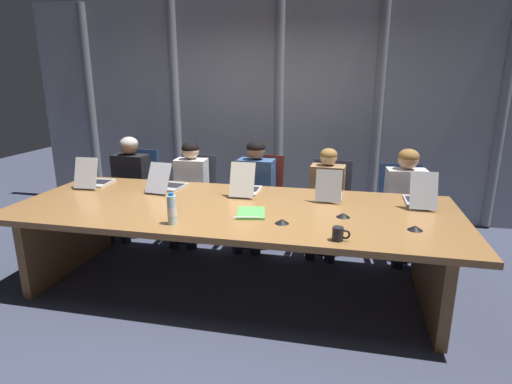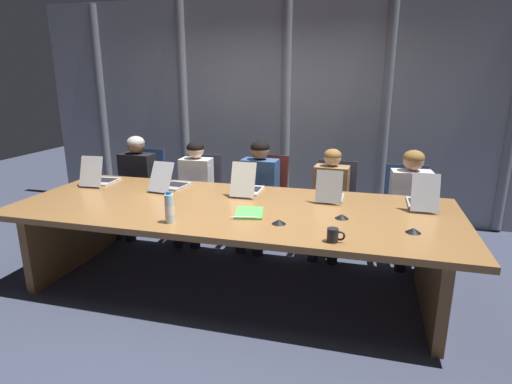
{
  "view_description": "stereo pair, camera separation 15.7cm",
  "coord_description": "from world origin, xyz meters",
  "views": [
    {
      "loc": [
        0.93,
        -3.27,
        1.83
      ],
      "look_at": [
        0.18,
        0.14,
        0.85
      ],
      "focal_mm": 29.04,
      "sensor_mm": 36.0,
      "label": 1
    },
    {
      "loc": [
        1.08,
        -3.23,
        1.83
      ],
      "look_at": [
        0.18,
        0.14,
        0.85
      ],
      "focal_mm": 29.04,
      "sensor_mm": 36.0,
      "label": 2
    }
  ],
  "objects": [
    {
      "name": "conference_mic_right_side",
      "position": [
        0.48,
        -0.33,
        0.77
      ],
      "size": [
        0.11,
        0.11,
        0.03
      ],
      "primitive_type": "cone",
      "color": "black",
      "rests_on": "conference_table"
    },
    {
      "name": "laptop_left_mid",
      "position": [
        -0.77,
        0.4,
        0.81
      ],
      "size": [
        0.28,
        0.49,
        0.29
      ],
      "rotation": [
        0.0,
        0.0,
        1.46
      ],
      "color": "#A8ADB7",
      "rests_on": "conference_table"
    },
    {
      "name": "person_right_mid",
      "position": [
        0.75,
        0.99,
        0.62
      ],
      "size": [
        0.39,
        0.56,
        1.1
      ],
      "rotation": [
        0.0,
        0.0,
        -1.64
      ],
      "color": "olive",
      "rests_on": "ground_plane"
    },
    {
      "name": "spiral_notepad",
      "position": [
        0.2,
        -0.17,
        0.76
      ],
      "size": [
        0.28,
        0.34,
        0.03
      ],
      "rotation": [
        0.0,
        0.0,
        0.21
      ],
      "color": "#4CB74C",
      "rests_on": "conference_table"
    },
    {
      "name": "office_chair_left_mid",
      "position": [
        -0.78,
        1.16,
        0.35
      ],
      "size": [
        0.6,
        0.6,
        0.93
      ],
      "rotation": [
        0.0,
        0.0,
        -1.57
      ],
      "color": "#2D2D38",
      "rests_on": "ground_plane"
    },
    {
      "name": "office_chair_left_end",
      "position": [
        -1.55,
        1.16,
        0.36
      ],
      "size": [
        0.6,
        0.6,
        0.97
      ],
      "rotation": [
        0.0,
        0.0,
        -1.66
      ],
      "color": "navy",
      "rests_on": "ground_plane"
    },
    {
      "name": "laptop_center",
      "position": [
        0.02,
        0.43,
        0.81
      ],
      "size": [
        0.23,
        0.46,
        0.32
      ],
      "rotation": [
        0.0,
        0.0,
        1.58
      ],
      "color": "beige",
      "rests_on": "conference_table"
    },
    {
      "name": "person_left_end",
      "position": [
        -1.55,
        1.0,
        0.66
      ],
      "size": [
        0.43,
        0.56,
        1.15
      ],
      "rotation": [
        0.0,
        0.0,
        -1.62
      ],
      "color": "black",
      "rests_on": "ground_plane"
    },
    {
      "name": "office_chair_right_mid",
      "position": [
        0.78,
        1.16,
        0.35
      ],
      "size": [
        0.6,
        0.6,
        0.93
      ],
      "rotation": [
        0.0,
        0.0,
        -1.64
      ],
      "color": "#2D2D38",
      "rests_on": "ground_plane"
    },
    {
      "name": "person_right_end",
      "position": [
        1.56,
        1.0,
        0.65
      ],
      "size": [
        0.43,
        0.57,
        1.13
      ],
      "rotation": [
        0.0,
        0.0,
        -1.48
      ],
      "color": "silver",
      "rests_on": "ground_plane"
    },
    {
      "name": "water_bottle_primary",
      "position": [
        -0.32,
        -0.52,
        0.86
      ],
      "size": [
        0.07,
        0.07,
        0.25
      ],
      "color": "silver",
      "rests_on": "conference_table"
    },
    {
      "name": "curtain_backdrop",
      "position": [
        -0.0,
        2.18,
        1.41
      ],
      "size": [
        6.88,
        0.17,
        2.81
      ],
      "color": "gray",
      "rests_on": "ground_plane"
    },
    {
      "name": "conference_mic_left_side",
      "position": [
        0.94,
        -0.09,
        0.77
      ],
      "size": [
        0.11,
        0.11,
        0.03
      ],
      "primitive_type": "cone",
      "color": "black",
      "rests_on": "conference_table"
    },
    {
      "name": "coffee_mug_near",
      "position": [
        0.91,
        -0.59,
        0.8
      ],
      "size": [
        0.12,
        0.08,
        0.1
      ],
      "color": "black",
      "rests_on": "conference_table"
    },
    {
      "name": "conference_mic_middle",
      "position": [
        1.45,
        -0.27,
        0.77
      ],
      "size": [
        0.11,
        0.11,
        0.03
      ],
      "primitive_type": "cone",
      "color": "black",
      "rests_on": "conference_table"
    },
    {
      "name": "person_center",
      "position": [
        -0.03,
        1.0,
        0.67
      ],
      "size": [
        0.42,
        0.56,
        1.16
      ],
      "rotation": [
        0.0,
        0.0,
        -1.63
      ],
      "color": "#335184",
      "rests_on": "ground_plane"
    },
    {
      "name": "ground_plane",
      "position": [
        0.0,
        0.0,
        0.0
      ],
      "size": [
        13.75,
        13.75,
        0.0
      ],
      "primitive_type": "plane",
      "color": "#383D51"
    },
    {
      "name": "laptop_right_mid",
      "position": [
        0.8,
        0.4,
        0.81
      ],
      "size": [
        0.24,
        0.37,
        0.3
      ],
      "rotation": [
        0.0,
        0.0,
        1.54
      ],
      "color": "#A8ADB7",
      "rests_on": "conference_table"
    },
    {
      "name": "office_chair_center",
      "position": [
        0.01,
        1.16,
        0.35
      ],
      "size": [
        0.6,
        0.6,
        0.96
      ],
      "rotation": [
        0.0,
        0.0,
        -1.67
      ],
      "color": "#511E19",
      "rests_on": "ground_plane"
    },
    {
      "name": "conference_table",
      "position": [
        0.0,
        0.0,
        0.6
      ],
      "size": [
        3.79,
        1.46,
        0.75
      ],
      "color": "olive",
      "rests_on": "ground_plane"
    },
    {
      "name": "person_left_mid",
      "position": [
        -0.78,
        0.99,
        0.64
      ],
      "size": [
        0.38,
        0.56,
        1.12
      ],
      "rotation": [
        0.0,
        0.0,
        -1.52
      ],
      "color": "silver",
      "rests_on": "ground_plane"
    },
    {
      "name": "laptop_right_end",
      "position": [
        1.57,
        0.4,
        0.81
      ],
      "size": [
        0.22,
        0.45,
        0.32
      ],
      "rotation": [
        0.0,
        0.0,
        1.57
      ],
      "color": "#A8ADB7",
      "rests_on": "conference_table"
    },
    {
      "name": "laptop_left_end",
      "position": [
        -1.56,
        0.38,
        0.81
      ],
      "size": [
        0.26,
        0.44,
        0.31
      ],
      "rotation": [
        0.0,
        0.0,
        1.63
      ],
      "color": "#BCBCC1",
      "rests_on": "conference_table"
    },
    {
      "name": "office_chair_right_end",
      "position": [
        1.53,
        1.15,
        0.34
      ],
      "size": [
        0.6,
        0.6,
        0.92
      ],
      "rotation": [
        0.0,
        0.0,
        -1.54
      ],
      "color": "navy",
      "rests_on": "ground_plane"
    }
  ]
}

